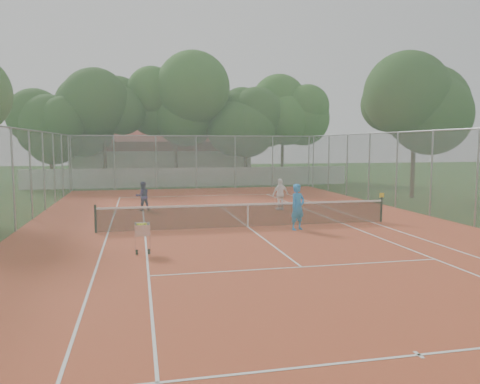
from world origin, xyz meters
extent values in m
plane|color=#173A0F|center=(0.00, 0.00, 0.00)|extent=(120.00, 120.00, 0.00)
cube|color=#BF4325|center=(0.00, 0.00, 0.01)|extent=(18.00, 34.00, 0.02)
cube|color=white|center=(0.00, 0.00, 0.02)|extent=(10.98, 23.78, 0.01)
cube|color=black|center=(0.00, 0.00, 0.51)|extent=(11.88, 0.10, 0.98)
cube|color=slate|center=(0.00, 0.00, 2.00)|extent=(18.00, 34.00, 4.00)
cube|color=white|center=(0.00, 19.00, 0.75)|extent=(26.00, 0.30, 1.50)
cube|color=beige|center=(-2.00, 29.00, 2.20)|extent=(16.40, 9.00, 4.40)
cube|color=#13340D|center=(0.00, 22.00, 5.00)|extent=(29.00, 19.00, 10.00)
imported|color=#197EDC|center=(1.76, -1.03, 0.92)|extent=(0.78, 0.66, 1.81)
imported|color=#2B1C54|center=(-4.12, 5.72, 0.76)|extent=(0.84, 0.73, 1.47)
imported|color=white|center=(2.77, 4.49, 0.82)|extent=(1.02, 0.66, 1.61)
cube|color=silver|center=(-4.23, -3.85, 0.53)|extent=(0.55, 0.55, 1.01)
camera|label=1|loc=(-4.32, -18.26, 3.37)|focal=35.00mm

